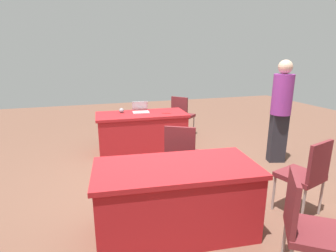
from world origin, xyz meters
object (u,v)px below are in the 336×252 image
Objects in this scene: chair_aisle at (181,152)px; scissors_red at (166,113)px; table_mid_left at (176,199)px; yarn_ball at (122,111)px; chair_by_pillar at (307,224)px; laptop_silver at (141,110)px; chair_tucked_right at (182,113)px; chair_tucked_left at (306,173)px; person_attendee_standing at (281,106)px; table_foreground at (142,132)px.

chair_aisle is 5.36× the size of scissors_red.
table_mid_left is 0.98m from chair_aisle.
scissors_red is at bearing 160.02° from yarn_ball.
laptop_silver is (0.59, -3.70, 0.25)m from chair_by_pillar.
chair_tucked_right is (-1.30, -3.33, 0.16)m from table_mid_left.
laptop_silver is (1.36, -2.91, 0.26)m from chair_tucked_left.
person_attendee_standing is (-2.01, -0.45, 0.46)m from chair_aisle.
person_attendee_standing reaches higher than chair_by_pillar.
chair_tucked_left is 0.99× the size of chair_by_pillar.
chair_tucked_right is 1.29m from laptop_silver.
scissors_red is at bearing 163.14° from person_attendee_standing.
laptop_silver is at bearing -94.02° from table_mid_left.
scissors_red is (-0.47, 0.14, 0.39)m from table_foreground.
table_foreground is 0.99× the size of person_attendee_standing.
table_foreground is 3.11m from chair_tucked_left.
chair_tucked_left is 3.43m from yarn_ball.
chair_by_pillar reaches higher than chair_tucked_right.
person_attendee_standing is at bearing -179.76° from chair_by_pillar.
table_mid_left is 1.57m from chair_tucked_left.
chair_tucked_right is 0.53× the size of person_attendee_standing.
chair_tucked_right is at bearing -147.08° from table_foreground.
chair_tucked_left is 1.00× the size of chair_aisle.
table_foreground is 10.00× the size of scissors_red.
table_foreground is at bearing -98.03° from chair_tucked_right.
chair_by_pillar is (-0.40, 1.85, 0.01)m from chair_aisle.
chair_by_pillar is 0.54× the size of person_attendee_standing.
person_attendee_standing is (-1.09, 2.00, 0.47)m from chair_tucked_right.
table_mid_left is at bearing -86.81° from scissors_red.
yarn_ball is at bearing -2.09° from laptop_silver.
chair_aisle is 0.53× the size of person_attendee_standing.
table_mid_left is at bearing 93.81° from yarn_ball.
laptop_silver reaches higher than yarn_ball.
scissors_red is (1.74, -1.14, -0.24)m from person_attendee_standing.
chair_aisle is 1.99m from yarn_ball.
person_attendee_standing is (-1.61, -2.30, 0.46)m from chair_by_pillar.
chair_tucked_left is 10.06× the size of yarn_ball.
person_attendee_standing reaches higher than laptop_silver.
chair_tucked_right reaches higher than yarn_ball.
table_foreground is at bearing 156.54° from yarn_ball.
table_mid_left is 1.85× the size of chair_aisle.
person_attendee_standing is at bearing -150.89° from table_mid_left.
scissors_red is at bearing 92.74° from chair_tucked_left.
chair_tucked_right reaches higher than table_foreground.
chair_aisle is (-0.20, 1.73, 0.17)m from table_foreground.
person_attendee_standing is at bearing -12.42° from chair_tucked_right.
table_mid_left is at bearing 85.93° from table_foreground.
chair_aisle is 1.62m from scissors_red.
table_foreground is 1.87× the size of chair_aisle.
person_attendee_standing is at bearing 149.85° from table_foreground.
scissors_red is (-0.65, -2.47, 0.39)m from table_mid_left.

